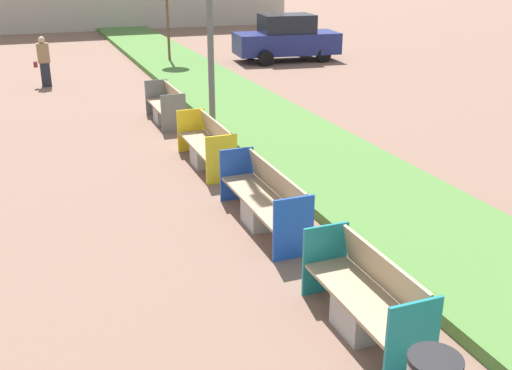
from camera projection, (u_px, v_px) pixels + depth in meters
name	position (u px, v px, depth m)	size (l,w,h in m)	color
planter_grass_strip	(354.00, 181.00, 11.32)	(2.80, 120.00, 0.18)	#4C7A38
bench_teal_frame	(365.00, 303.00, 6.82)	(0.65, 1.93, 0.94)	#9E9B96
bench_blue_frame	(264.00, 203.00, 9.54)	(0.65, 2.45, 0.94)	#9E9B96
bench_yellow_frame	(207.00, 148.00, 12.29)	(0.65, 2.22, 0.94)	#9E9B96
bench_grey_frame	(166.00, 109.00, 15.49)	(0.65, 1.96, 0.94)	#9E9B96
pedestrian_walking	(44.00, 61.00, 19.64)	(0.53, 0.24, 1.63)	#232633
parked_car_distant	(286.00, 38.00, 24.43)	(4.36, 2.19, 1.86)	navy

